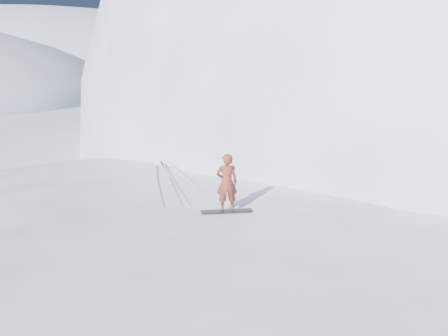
% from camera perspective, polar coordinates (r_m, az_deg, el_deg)
% --- Properties ---
extents(ground, '(400.00, 400.00, 0.00)m').
position_cam_1_polar(ground, '(12.66, -5.92, -19.19)').
color(ground, white).
rests_on(ground, ground).
extents(near_ridge, '(36.00, 28.00, 4.80)m').
position_cam_1_polar(near_ridge, '(15.25, -1.88, -12.76)').
color(near_ridge, white).
rests_on(near_ridge, ground).
extents(summit_peak, '(60.00, 56.00, 56.00)m').
position_cam_1_polar(summit_peak, '(43.00, 25.58, 4.03)').
color(summit_peak, white).
rests_on(summit_peak, ground).
extents(peak_shoulder, '(28.00, 24.00, 18.00)m').
position_cam_1_polar(peak_shoulder, '(32.74, 12.46, 2.13)').
color(peak_shoulder, white).
rests_on(peak_shoulder, ground).
extents(far_ridge_c, '(140.00, 90.00, 36.00)m').
position_cam_1_polar(far_ridge_c, '(127.26, -23.70, 10.58)').
color(far_ridge_c, white).
rests_on(far_ridge_c, ground).
extents(wind_bumps, '(16.00, 14.40, 1.00)m').
position_cam_1_polar(wind_bumps, '(14.49, -8.06, -14.50)').
color(wind_bumps, white).
rests_on(wind_bumps, ground).
extents(snowboard, '(1.56, 0.35, 0.03)m').
position_cam_1_polar(snowboard, '(13.29, 0.36, -5.65)').
color(snowboard, black).
rests_on(snowboard, near_ridge).
extents(snowboarder, '(0.66, 0.45, 1.78)m').
position_cam_1_polar(snowboarder, '(13.00, 0.37, -1.93)').
color(snowboarder, maroon).
rests_on(snowboarder, snowboard).
extents(board_tracks, '(2.57, 5.95, 0.04)m').
position_cam_1_polar(board_tracks, '(16.50, -6.80, -1.58)').
color(board_tracks, silver).
rests_on(board_tracks, ground).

